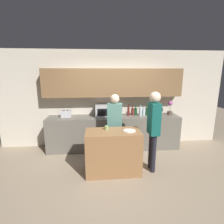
% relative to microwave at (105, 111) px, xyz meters
% --- Properties ---
extents(ground_plane, '(14.00, 14.00, 0.00)m').
position_rel_microwave_xyz_m(ground_plane, '(0.24, -1.44, -1.07)').
color(ground_plane, gray).
extents(back_wall, '(6.40, 0.40, 2.70)m').
position_rel_microwave_xyz_m(back_wall, '(0.24, 0.22, 0.46)').
color(back_wall, beige).
rests_on(back_wall, ground_plane).
extents(back_counter, '(3.60, 0.62, 0.92)m').
position_rel_microwave_xyz_m(back_counter, '(0.24, -0.05, -0.61)').
color(back_counter, '#6B665B').
rests_on(back_counter, ground_plane).
extents(kitchen_island, '(1.14, 0.59, 0.92)m').
position_rel_microwave_xyz_m(kitchen_island, '(0.10, -1.26, -0.61)').
color(kitchen_island, '#996B42').
rests_on(kitchen_island, ground_plane).
extents(microwave, '(0.52, 0.39, 0.30)m').
position_rel_microwave_xyz_m(microwave, '(0.00, 0.00, 0.00)').
color(microwave, '#B7BABC').
rests_on(microwave, back_counter).
extents(toaster, '(0.26, 0.16, 0.18)m').
position_rel_microwave_xyz_m(toaster, '(-1.05, 0.00, -0.06)').
color(toaster, silver).
rests_on(toaster, back_counter).
extents(potted_plant, '(0.14, 0.14, 0.39)m').
position_rel_microwave_xyz_m(potted_plant, '(1.84, 0.00, 0.05)').
color(potted_plant, brown).
rests_on(potted_plant, back_counter).
extents(bottle_0, '(0.06, 0.06, 0.32)m').
position_rel_microwave_xyz_m(bottle_0, '(0.65, 0.00, -0.03)').
color(bottle_0, maroon).
rests_on(bottle_0, back_counter).
extents(bottle_1, '(0.08, 0.08, 0.27)m').
position_rel_microwave_xyz_m(bottle_1, '(0.78, 0.05, -0.05)').
color(bottle_1, maroon).
rests_on(bottle_1, back_counter).
extents(bottle_2, '(0.08, 0.08, 0.27)m').
position_rel_microwave_xyz_m(bottle_2, '(0.87, 0.05, -0.05)').
color(bottle_2, '#194723').
rests_on(bottle_2, back_counter).
extents(bottle_3, '(0.08, 0.08, 0.30)m').
position_rel_microwave_xyz_m(bottle_3, '(0.98, -0.06, -0.03)').
color(bottle_3, silver).
rests_on(bottle_3, back_counter).
extents(bottle_4, '(0.09, 0.09, 0.26)m').
position_rel_microwave_xyz_m(bottle_4, '(1.08, -0.03, -0.05)').
color(bottle_4, silver).
rests_on(bottle_4, back_counter).
extents(bottle_5, '(0.07, 0.07, 0.29)m').
position_rel_microwave_xyz_m(bottle_5, '(1.18, 0.02, -0.04)').
color(bottle_5, '#194723').
rests_on(bottle_5, back_counter).
extents(bottle_6, '(0.08, 0.08, 0.33)m').
position_rel_microwave_xyz_m(bottle_6, '(1.27, -0.07, -0.03)').
color(bottle_6, black).
rests_on(bottle_6, back_counter).
extents(bottle_7, '(0.07, 0.07, 0.29)m').
position_rel_microwave_xyz_m(bottle_7, '(1.38, -0.01, -0.04)').
color(bottle_7, black).
rests_on(bottle_7, back_counter).
extents(plate_on_island, '(0.26, 0.26, 0.01)m').
position_rel_microwave_xyz_m(plate_on_island, '(0.44, -1.28, -0.15)').
color(plate_on_island, white).
rests_on(plate_on_island, kitchen_island).
extents(cup_0, '(0.09, 0.09, 0.08)m').
position_rel_microwave_xyz_m(cup_0, '(-0.03, -1.14, -0.11)').
color(cup_0, '#8EAF66').
rests_on(cup_0, kitchen_island).
extents(person_left, '(0.23, 0.34, 1.73)m').
position_rel_microwave_xyz_m(person_left, '(0.95, -1.26, -0.04)').
color(person_left, black).
rests_on(person_left, ground_plane).
extents(person_center, '(0.37, 0.24, 1.61)m').
position_rel_microwave_xyz_m(person_center, '(0.20, -0.71, -0.12)').
color(person_center, black).
rests_on(person_center, ground_plane).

